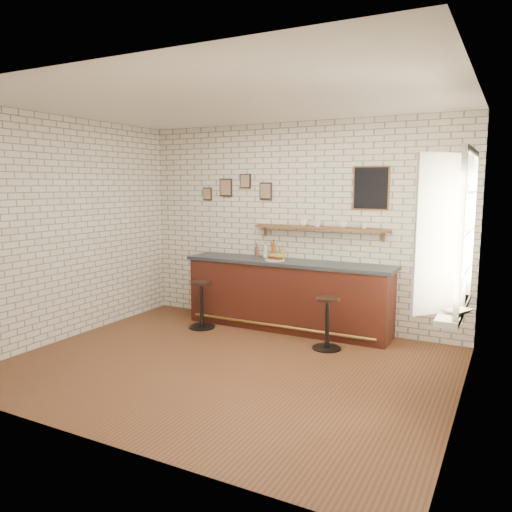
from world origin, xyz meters
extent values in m
plane|color=brown|center=(0.00, 0.00, 0.00)|extent=(5.00, 5.00, 0.00)
cube|color=#431912|center=(0.00, 1.70, 0.48)|extent=(3.00, 0.58, 0.96)
cube|color=#2D333A|center=(0.00, 1.70, 0.98)|extent=(3.10, 0.62, 0.05)
cylinder|color=olive|center=(0.00, 1.38, 0.12)|extent=(2.79, 0.04, 0.04)
cylinder|color=white|center=(-0.17, 1.63, 1.02)|extent=(0.28, 0.28, 0.01)
cylinder|color=#D5974B|center=(-0.12, 1.66, 1.02)|extent=(0.05, 0.05, 0.00)
cylinder|color=#D5974B|center=(-0.13, 1.61, 1.02)|extent=(0.05, 0.05, 0.00)
cylinder|color=#D5974B|center=(-0.28, 1.69, 1.02)|extent=(0.06, 0.06, 0.00)
cylinder|color=#D5974B|center=(-0.14, 1.67, 1.02)|extent=(0.06, 0.06, 0.00)
cylinder|color=#D5974B|center=(-0.29, 1.58, 1.02)|extent=(0.06, 0.06, 0.00)
cylinder|color=#D5974B|center=(-0.12, 1.63, 1.02)|extent=(0.04, 0.04, 0.00)
cylinder|color=#D5974B|center=(-0.18, 1.58, 1.02)|extent=(0.05, 0.05, 0.00)
cylinder|color=#D5974B|center=(-0.28, 1.57, 1.02)|extent=(0.04, 0.04, 0.00)
cylinder|color=#D5974B|center=(-0.31, 1.64, 1.02)|extent=(0.05, 0.05, 0.00)
cylinder|color=#D5974B|center=(-0.13, 1.57, 1.02)|extent=(0.06, 0.06, 0.00)
cylinder|color=#D5974B|center=(-0.27, 1.66, 1.02)|extent=(0.04, 0.04, 0.00)
cylinder|color=#D5974B|center=(-0.15, 1.61, 1.02)|extent=(0.05, 0.05, 0.00)
cylinder|color=#D5974B|center=(-0.11, 1.65, 1.02)|extent=(0.05, 0.05, 0.00)
cylinder|color=brown|center=(-0.60, 1.86, 1.09)|extent=(0.06, 0.06, 0.15)
cylinder|color=brown|center=(-0.60, 1.86, 1.18)|extent=(0.02, 0.02, 0.03)
cylinder|color=black|center=(-0.60, 1.86, 1.20)|extent=(0.02, 0.02, 0.01)
cylinder|color=white|center=(-0.45, 1.86, 1.10)|extent=(0.06, 0.06, 0.17)
cylinder|color=white|center=(-0.45, 1.86, 1.20)|extent=(0.02, 0.02, 0.04)
cylinder|color=black|center=(-0.45, 1.86, 1.23)|extent=(0.02, 0.02, 0.01)
cylinder|color=#954818|center=(-0.31, 1.86, 1.12)|extent=(0.07, 0.07, 0.21)
cylinder|color=#954818|center=(-0.31, 1.86, 1.25)|extent=(0.02, 0.02, 0.05)
cylinder|color=black|center=(-0.31, 1.86, 1.28)|extent=(0.03, 0.03, 0.01)
cylinder|color=gold|center=(-0.17, 1.86, 1.08)|extent=(0.06, 0.06, 0.14)
cylinder|color=gold|center=(-0.17, 1.86, 1.17)|extent=(0.03, 0.03, 0.03)
cylinder|color=maroon|center=(-0.17, 1.86, 1.19)|extent=(0.03, 0.03, 0.01)
cylinder|color=black|center=(-1.14, 1.16, 0.01)|extent=(0.39, 0.39, 0.02)
cylinder|color=black|center=(-1.14, 1.16, 0.34)|extent=(0.06, 0.06, 0.64)
cylinder|color=black|center=(-1.14, 1.16, 0.68)|extent=(0.41, 0.41, 0.04)
cylinder|color=black|center=(0.82, 1.11, 0.01)|extent=(0.38, 0.38, 0.02)
cylinder|color=black|center=(0.82, 1.11, 0.33)|extent=(0.06, 0.06, 0.62)
cylinder|color=black|center=(0.82, 1.11, 0.66)|extent=(0.35, 0.35, 0.04)
cube|color=brown|center=(0.40, 1.90, 1.48)|extent=(2.00, 0.18, 0.04)
cube|color=brown|center=(-0.50, 1.97, 1.40)|extent=(0.03, 0.04, 0.16)
cube|color=brown|center=(1.30, 1.97, 1.40)|extent=(0.03, 0.04, 0.16)
imported|color=white|center=(0.16, 1.90, 1.55)|extent=(0.18, 0.18, 0.10)
imported|color=white|center=(0.36, 1.90, 1.55)|extent=(0.13, 0.13, 0.10)
imported|color=white|center=(0.74, 1.90, 1.55)|extent=(0.12, 0.12, 0.09)
imported|color=white|center=(1.04, 1.90, 1.54)|extent=(0.09, 0.09, 0.08)
cube|color=black|center=(-1.20, 1.98, 2.05)|extent=(0.22, 0.02, 0.28)
cube|color=black|center=(-0.85, 1.98, 2.15)|extent=(0.18, 0.02, 0.22)
cube|color=black|center=(-0.50, 1.98, 2.00)|extent=(0.20, 0.02, 0.26)
cube|color=black|center=(-1.55, 1.98, 1.95)|extent=(0.16, 0.02, 0.20)
cube|color=black|center=(1.10, 1.98, 2.05)|extent=(0.46, 0.02, 0.56)
cube|color=white|center=(2.40, 0.30, 0.90)|extent=(0.20, 1.35, 0.06)
cube|color=white|center=(2.47, 0.30, 2.40)|extent=(0.05, 1.30, 0.06)
cube|color=white|center=(2.47, 0.30, 0.90)|extent=(0.05, 1.30, 0.06)
cube|color=white|center=(2.47, -0.30, 1.65)|extent=(0.05, 0.06, 1.50)
cube|color=white|center=(2.47, 0.90, 1.65)|extent=(0.05, 0.06, 1.50)
cube|color=white|center=(2.32, 0.00, 1.65)|extent=(0.40, 0.46, 1.46)
cube|color=white|center=(2.32, 0.60, 1.65)|extent=(0.40, 0.46, 1.46)
imported|color=tan|center=(2.38, 0.03, 0.94)|extent=(0.28, 0.31, 0.02)
imported|color=tan|center=(2.38, 0.02, 0.96)|extent=(0.26, 0.29, 0.02)
camera|label=1|loc=(2.88, -4.80, 2.10)|focal=35.00mm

